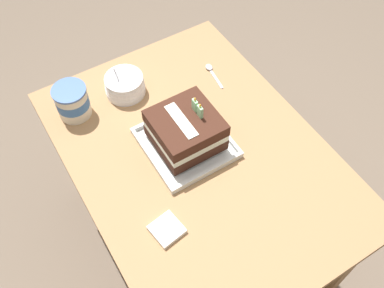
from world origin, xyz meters
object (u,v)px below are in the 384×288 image
at_px(napkin_pile, 167,229).
at_px(foil_tray, 186,143).
at_px(bowl_stack, 125,85).
at_px(serving_spoon_near_tray, 211,70).
at_px(birthday_cake, 186,130).
at_px(ice_cream_tub, 72,101).

bearing_deg(napkin_pile, foil_tray, 138.64).
height_order(foil_tray, bowl_stack, bowl_stack).
height_order(foil_tray, napkin_pile, foil_tray).
height_order(serving_spoon_near_tray, napkin_pile, napkin_pile).
xyz_separation_m(serving_spoon_near_tray, napkin_pile, (0.48, -0.47, 0.00)).
relative_size(bowl_stack, serving_spoon_near_tray, 1.09).
bearing_deg(birthday_cake, foil_tray, -90.00).
bearing_deg(napkin_pile, bowl_stack, 165.60).
bearing_deg(ice_cream_tub, napkin_pile, 5.43).
bearing_deg(ice_cream_tub, foil_tray, 38.99).
relative_size(bowl_stack, napkin_pile, 1.47).
bearing_deg(serving_spoon_near_tray, napkin_pile, -44.06).
relative_size(foil_tray, serving_spoon_near_tray, 2.15).
relative_size(serving_spoon_near_tray, napkin_pile, 1.35).
height_order(bowl_stack, serving_spoon_near_tray, bowl_stack).
xyz_separation_m(foil_tray, birthday_cake, (-0.00, 0.00, 0.08)).
distance_m(birthday_cake, ice_cream_tub, 0.42).
xyz_separation_m(birthday_cake, bowl_stack, (-0.32, -0.07, -0.05)).
distance_m(foil_tray, napkin_pile, 0.31).
distance_m(foil_tray, serving_spoon_near_tray, 0.36).
height_order(birthday_cake, ice_cream_tub, birthday_cake).
height_order(ice_cream_tub, serving_spoon_near_tray, ice_cream_tub).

